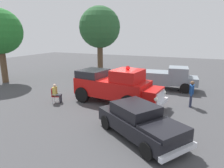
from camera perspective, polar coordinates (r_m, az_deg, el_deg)
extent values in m
plane|color=#424244|center=(13.77, 1.07, -4.96)|extent=(60.00, 60.00, 0.00)
cylinder|color=black|center=(13.55, 8.57, -3.12)|extent=(0.45, 1.07, 1.04)
cylinder|color=black|center=(11.81, 4.83, -5.60)|extent=(0.45, 1.07, 1.04)
cylinder|color=black|center=(15.15, -3.74, -1.15)|extent=(0.45, 1.07, 1.04)
cylinder|color=black|center=(13.62, -8.52, -3.03)|extent=(0.45, 1.07, 1.04)
cube|color=red|center=(13.29, 0.00, -0.93)|extent=(2.70, 5.13, 1.10)
cube|color=red|center=(12.17, 11.62, -3.27)|extent=(1.86, 1.11, 0.84)
cube|color=red|center=(12.55, 4.52, 2.36)|extent=(2.10, 1.93, 0.76)
cube|color=#232328|center=(13.96, -5.48, 2.90)|extent=(2.16, 1.93, 0.60)
cube|color=silver|center=(12.04, 13.64, -3.57)|extent=(1.44, 0.30, 0.64)
cube|color=silver|center=(12.14, 13.98, -5.53)|extent=(2.25, 0.48, 0.24)
sphere|color=white|center=(12.73, 14.72, -2.30)|extent=(0.29, 0.29, 0.26)
sphere|color=white|center=(11.30, 12.46, -4.23)|extent=(0.29, 0.29, 0.26)
sphere|color=red|center=(12.46, 4.56, 4.61)|extent=(0.31, 0.31, 0.28)
cylinder|color=black|center=(8.84, 18.32, -14.63)|extent=(0.59, 0.71, 0.68)
cylinder|color=black|center=(7.77, 10.19, -18.34)|extent=(0.59, 0.71, 0.68)
cylinder|color=black|center=(10.68, 6.13, -8.85)|extent=(0.59, 0.71, 0.68)
cylinder|color=black|center=(9.81, -1.52, -10.90)|extent=(0.59, 0.71, 0.68)
cube|color=black|center=(9.07, 7.86, -11.27)|extent=(3.83, 4.49, 0.64)
cube|color=black|center=(7.98, 14.84, -12.43)|extent=(2.14, 2.08, 0.20)
cube|color=black|center=(9.06, 6.74, -7.41)|extent=(2.35, 2.45, 0.56)
cube|color=silver|center=(7.86, 18.65, -18.01)|extent=(1.67, 1.19, 0.20)
cylinder|color=black|center=(18.23, 20.14, 0.22)|extent=(0.35, 0.82, 0.80)
cylinder|color=black|center=(16.52, 20.27, -1.16)|extent=(0.35, 0.82, 0.80)
cylinder|color=black|center=(18.37, 10.47, 0.95)|extent=(0.35, 0.82, 0.80)
cylinder|color=black|center=(16.68, 9.60, -0.34)|extent=(0.35, 0.82, 0.80)
cube|color=gray|center=(17.33, 12.09, 1.95)|extent=(2.14, 2.86, 1.00)
cube|color=gray|center=(17.19, 18.43, 2.30)|extent=(1.93, 1.66, 1.40)
cube|color=gray|center=(17.31, 21.97, 0.78)|extent=(1.77, 1.05, 0.64)
cylinder|color=#B7BABF|center=(14.10, -14.49, -4.01)|extent=(0.04, 0.04, 0.44)
cylinder|color=#B7BABF|center=(13.70, -15.00, -4.57)|extent=(0.04, 0.04, 0.44)
cylinder|color=#B7BABF|center=(14.23, -16.19, -3.96)|extent=(0.04, 0.04, 0.44)
cylinder|color=#B7BABF|center=(13.84, -16.75, -4.51)|extent=(0.04, 0.04, 0.44)
cube|color=#B21E1E|center=(13.90, -15.67, -3.34)|extent=(0.62, 0.62, 0.04)
cube|color=#B21E1E|center=(13.89, -16.69, -2.19)|extent=(0.46, 0.21, 0.56)
cube|color=#B7BABF|center=(14.07, -15.42, -2.41)|extent=(0.19, 0.42, 0.03)
cube|color=#B7BABF|center=(13.63, -16.02, -2.97)|extent=(0.19, 0.42, 0.03)
cylinder|color=#383842|center=(13.98, -14.42, -4.14)|extent=(0.17, 0.17, 0.45)
cylinder|color=#383842|center=(13.80, -14.65, -4.40)|extent=(0.17, 0.17, 0.45)
cube|color=#383842|center=(13.94, -15.12, -3.01)|extent=(0.30, 0.46, 0.13)
cube|color=#383842|center=(13.76, -15.36, -3.25)|extent=(0.30, 0.46, 0.13)
cube|color=gold|center=(13.83, -16.11, -1.92)|extent=(0.45, 0.35, 0.54)
sphere|color=beige|center=(13.73, -16.14, -0.44)|extent=(0.29, 0.29, 0.22)
cylinder|color=#2D334C|center=(13.46, 21.65, -4.46)|extent=(0.15, 0.15, 0.88)
cylinder|color=#2D334C|center=(13.67, 21.70, -4.19)|extent=(0.15, 0.15, 0.88)
cube|color=#1E478C|center=(13.37, 21.95, -1.39)|extent=(0.42, 0.26, 0.56)
cylinder|color=#1E478C|center=(13.12, 21.87, -1.93)|extent=(0.10, 0.10, 0.60)
cylinder|color=#1E478C|center=(13.64, 21.98, -1.35)|extent=(0.10, 0.10, 0.60)
sphere|color=brown|center=(13.27, 22.10, 0.28)|extent=(0.23, 0.23, 0.23)
cylinder|color=brown|center=(22.97, -3.42, 7.39)|extent=(0.62, 0.62, 3.69)
sphere|color=#285A2F|center=(22.83, -3.55, 15.97)|extent=(4.54, 4.54, 4.54)
cylinder|color=brown|center=(21.52, -28.70, 4.79)|extent=(0.56, 0.56, 3.34)
cube|color=orange|center=(18.16, -3.84, -0.24)|extent=(0.40, 0.40, 0.04)
cone|color=orange|center=(18.09, -3.86, 0.74)|extent=(0.32, 0.32, 0.60)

